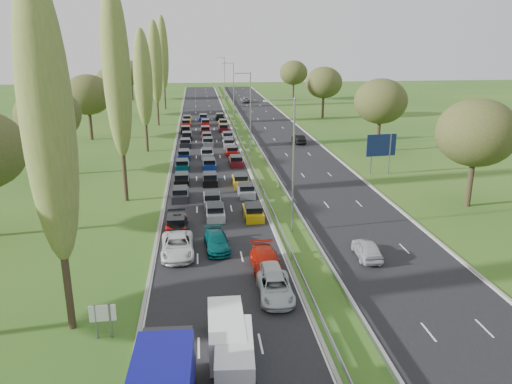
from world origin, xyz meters
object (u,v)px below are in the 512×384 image
white_van_front (234,354)px  white_van_rear (226,331)px  near_car_3 (178,224)px  direction_sign (381,147)px  info_sign (103,317)px  near_car_2 (178,246)px

white_van_front → white_van_rear: white_van_rear is taller
near_car_3 → white_van_front: (3.55, -20.44, 0.31)m
white_van_front → white_van_rear: 2.12m
white_van_rear → white_van_front: bearing=-81.5°
near_car_3 → direction_sign: 30.60m
info_sign → white_van_front: bearing=-28.2°
near_car_2 → near_car_3: bearing=90.0°
white_van_rear → info_sign: 7.18m
near_car_2 → white_van_front: white_van_front is taller
direction_sign → info_sign: bearing=-130.4°
white_van_front → info_sign: (-7.23, 3.88, 0.36)m
near_car_3 → direction_sign: direction_sign is taller
white_van_front → direction_sign: size_ratio=0.95×
near_car_3 → near_car_2: bearing=-92.7°
white_van_front → direction_sign: 43.48m
info_sign → direction_sign: size_ratio=0.40×
near_car_2 → near_car_3: size_ratio=1.18×
near_car_3 → white_van_front: white_van_front is taller
near_car_2 → direction_sign: direction_sign is taller
info_sign → near_car_3: bearing=77.5°
near_car_3 → white_van_front: size_ratio=0.95×
white_van_rear → near_car_2: bearing=104.1°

